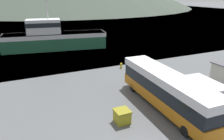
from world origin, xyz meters
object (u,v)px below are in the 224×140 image
at_px(tour_bus, 166,89).
at_px(fishing_boat, 53,38).
at_px(delivery_van, 200,89).
at_px(storage_bin, 122,116).

bearing_deg(tour_bus, fishing_boat, 103.25).
xyz_separation_m(delivery_van, fishing_boat, (-9.30, 27.71, 0.98)).
height_order(tour_bus, fishing_boat, fishing_boat).
bearing_deg(delivery_van, storage_bin, -174.64).
bearing_deg(tour_bus, storage_bin, -170.59).
xyz_separation_m(tour_bus, storage_bin, (-4.79, -0.59, -1.33)).
distance_m(delivery_van, storage_bin, 8.84).
relative_size(delivery_van, storage_bin, 4.93).
bearing_deg(delivery_van, tour_bus, 179.10).
relative_size(delivery_van, fishing_boat, 0.32).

